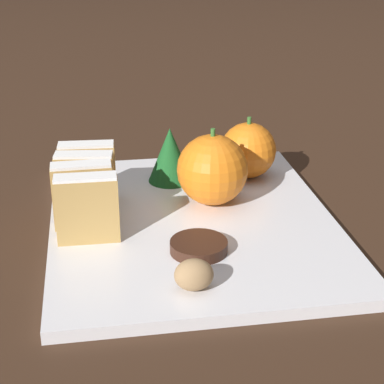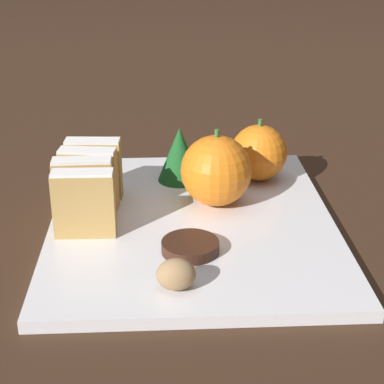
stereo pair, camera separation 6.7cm
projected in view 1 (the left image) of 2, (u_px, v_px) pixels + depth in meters
name	position (u px, v px, depth m)	size (l,w,h in m)	color
ground_plane	(192.00, 228.00, 0.69)	(6.00, 6.00, 0.00)	#382316
serving_platter	(192.00, 223.00, 0.69)	(0.30, 0.37, 0.01)	white
stollen_slice_front	(87.00, 209.00, 0.63)	(0.06, 0.02, 0.07)	tan
stollen_slice_second	(83.00, 196.00, 0.65)	(0.06, 0.02, 0.07)	tan
stollen_slice_third	(85.00, 184.00, 0.68)	(0.06, 0.03, 0.07)	tan
stollen_slice_fourth	(88.00, 173.00, 0.71)	(0.06, 0.02, 0.07)	tan
orange_near	(212.00, 170.00, 0.71)	(0.08, 0.08, 0.09)	orange
orange_far	(248.00, 150.00, 0.78)	(0.07, 0.07, 0.08)	orange
walnut	(194.00, 275.00, 0.55)	(0.03, 0.03, 0.03)	#9E7A51
chocolate_cookie	(199.00, 246.00, 0.62)	(0.06, 0.06, 0.01)	#381E14
evergreen_sprig	(170.00, 155.00, 0.77)	(0.05, 0.05, 0.07)	#195623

